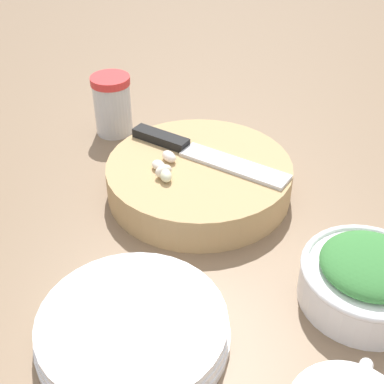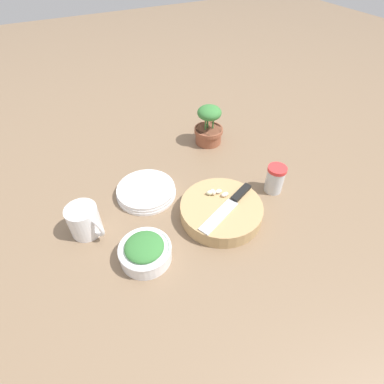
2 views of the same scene
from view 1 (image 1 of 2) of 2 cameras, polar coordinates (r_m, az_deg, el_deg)
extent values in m
plane|color=#7F664C|center=(0.65, 0.90, -6.24)|extent=(5.00, 5.00, 0.00)
cylinder|color=tan|center=(0.73, 0.76, 1.45)|extent=(0.25, 0.25, 0.05)
cube|color=black|center=(0.76, -3.35, 5.78)|extent=(0.09, 0.05, 0.01)
cube|color=silver|center=(0.71, 4.53, 2.86)|extent=(0.15, 0.09, 0.01)
ellipsoid|color=beige|center=(0.68, -2.80, 1.76)|extent=(0.03, 0.02, 0.02)
ellipsoid|color=white|center=(0.72, -2.47, 3.81)|extent=(0.02, 0.02, 0.01)
ellipsoid|color=#F1E3CD|center=(0.69, -3.05, 2.24)|extent=(0.02, 0.02, 0.02)
ellipsoid|color=#F0E1CF|center=(0.70, -3.60, 2.87)|extent=(0.02, 0.02, 0.01)
cylinder|color=white|center=(0.61, 18.00, -9.38)|extent=(0.14, 0.14, 0.04)
torus|color=white|center=(0.59, 18.39, -7.87)|extent=(0.14, 0.14, 0.01)
ellipsoid|color=#387A38|center=(0.59, 18.52, -7.38)|extent=(0.10, 0.10, 0.03)
cylinder|color=silver|center=(0.87, -8.44, 8.81)|extent=(0.06, 0.06, 0.08)
cylinder|color=red|center=(0.85, -8.73, 11.69)|extent=(0.06, 0.06, 0.01)
cylinder|color=white|center=(0.56, -6.27, -14.90)|extent=(0.20, 0.20, 0.01)
cylinder|color=white|center=(0.55, -6.34, -14.25)|extent=(0.19, 0.19, 0.01)
cylinder|color=white|center=(0.54, -6.41, -13.57)|extent=(0.19, 0.19, 0.01)
camera|label=2|loc=(0.89, 63.87, 37.83)|focal=28.00mm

